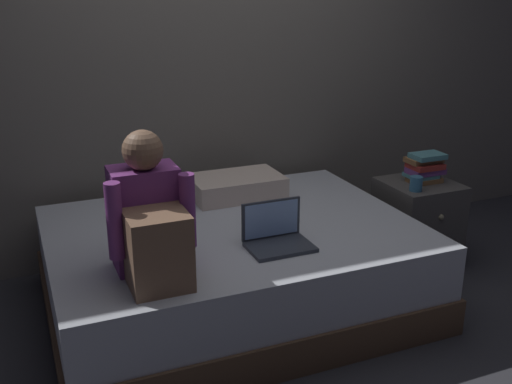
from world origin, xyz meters
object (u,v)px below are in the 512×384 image
object	(u,v)px
nightstand	(417,223)
laptop	(276,235)
pillow	(236,186)
mug	(416,184)
book_stack	(425,167)
person_sitting	(150,222)
bed	(233,267)

from	to	relation	value
nightstand	laptop	size ratio (longest dim) A/B	1.73
pillow	mug	bearing A→B (deg)	-27.00
laptop	mug	world-z (taller)	laptop
laptop	pillow	xyz separation A→B (m)	(0.08, 0.79, 0.01)
pillow	book_stack	size ratio (longest dim) A/B	2.48
laptop	book_stack	xyz separation A→B (m)	(1.22, 0.41, 0.10)
nightstand	laptop	xyz separation A→B (m)	(-1.19, -0.41, 0.27)
person_sitting	mug	world-z (taller)	person_sitting
person_sitting	pillow	bearing A→B (deg)	49.36
person_sitting	book_stack	bearing A→B (deg)	14.47
laptop	book_stack	distance (m)	1.29
bed	laptop	distance (m)	0.47
book_stack	laptop	bearing A→B (deg)	-161.18
person_sitting	book_stack	xyz separation A→B (m)	(1.86, 0.48, -0.09)
bed	pillow	distance (m)	0.58
person_sitting	mug	distance (m)	1.75
pillow	bed	bearing A→B (deg)	-113.23
bed	nightstand	world-z (taller)	nightstand
bed	book_stack	world-z (taller)	book_stack
bed	person_sitting	xyz separation A→B (m)	(-0.54, -0.40, 0.50)
bed	mug	world-z (taller)	mug
pillow	mug	size ratio (longest dim) A/B	6.22
nightstand	laptop	bearing A→B (deg)	-161.11
book_stack	pillow	bearing A→B (deg)	161.91
laptop	book_stack	size ratio (longest dim) A/B	1.42
mug	person_sitting	bearing A→B (deg)	-168.29
bed	person_sitting	bearing A→B (deg)	-143.24
nightstand	book_stack	distance (m)	0.37
pillow	book_stack	world-z (taller)	book_stack
bed	pillow	world-z (taller)	pillow
bed	person_sitting	world-z (taller)	person_sitting
pillow	book_stack	bearing A→B (deg)	-18.09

